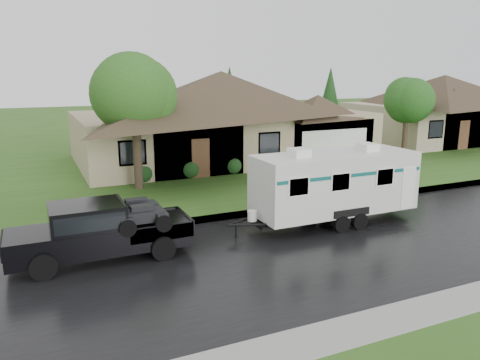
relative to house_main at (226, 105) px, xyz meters
name	(u,v)px	position (x,y,z in m)	size (l,w,h in m)	color
ground	(312,226)	(-2.29, -13.84, -3.59)	(140.00, 140.00, 0.00)	#2E571B
road	(344,243)	(-2.29, -15.84, -3.59)	(140.00, 8.00, 0.01)	black
curb	(283,209)	(-2.29, -11.59, -3.52)	(140.00, 0.50, 0.15)	gray
lawn	(188,159)	(-2.29, 1.16, -3.52)	(140.00, 26.00, 0.15)	#2E571B
house_main	(226,105)	(0.00, 0.00, 0.00)	(19.44, 10.80, 6.90)	tan
house_neighbor	(447,101)	(19.97, 0.50, -0.27)	(15.12, 9.72, 6.45)	tan
tree_left_green	(135,98)	(-7.09, -5.79, 0.93)	(3.81, 3.81, 6.30)	#382B1E
tree_right_green	(408,101)	(11.56, -3.86, 0.21)	(3.18, 3.18, 5.27)	#382B1E
shrub_row	(253,163)	(-0.29, -4.54, -2.94)	(13.60, 1.00, 1.00)	#143814
pickup_truck	(97,229)	(-10.12, -13.81, -2.62)	(5.44, 2.07, 1.81)	black
travel_trailer	(335,183)	(-1.32, -13.81, -2.00)	(6.71, 2.36, 3.01)	silver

